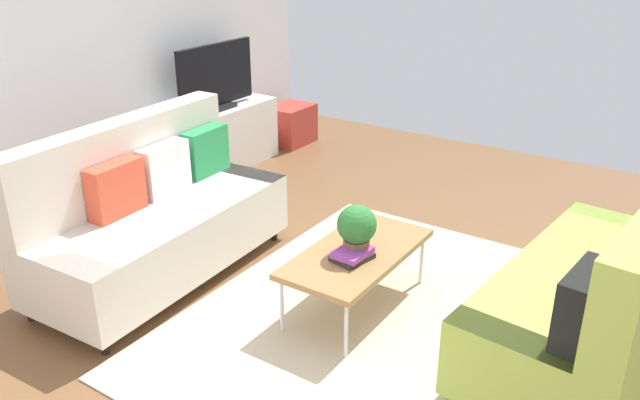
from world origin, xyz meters
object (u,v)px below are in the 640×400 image
Objects in this scene: tv at (216,78)px; storage_trunk at (291,124)px; vase_0 at (170,115)px; bottle_0 at (187,111)px; couch_green at (602,294)px; couch_beige at (154,215)px; potted_plant at (357,228)px; coffee_table at (357,254)px; table_book_0 at (352,257)px; tv_console at (219,139)px; bottle_1 at (194,105)px.

tv is 1.92× the size of storage_trunk.
tv reaches higher than vase_0.
couch_green is at bearing -100.73° from bottle_0.
couch_beige is at bearing 108.82° from couch_green.
couch_green is at bearing -76.87° from potted_plant.
bottle_0 is at bearing 67.53° from coffee_table.
potted_plant is (0.34, -1.44, 0.15)m from couch_beige.
vase_0 reaches higher than coffee_table.
couch_beige reaches higher than table_book_0.
table_book_0 is at bearing -111.02° from vase_0.
table_book_0 reaches higher than coffee_table.
tv_console is 2.94m from potted_plant.
couch_green is 4.08m from tv_console.
coffee_table is 0.22m from potted_plant.
bottle_0 is (1.01, 2.45, 0.33)m from coffee_table.
potted_plant is at bearing -137.14° from storage_trunk.
bottle_0 is at bearing 66.79° from potted_plant.
potted_plant is 0.18m from table_book_0.
bottle_0 reaches higher than potted_plant.
couch_green is at bearing -120.82° from storage_trunk.
bottle_1 is (-0.35, -0.02, -0.19)m from tv.
couch_green reaches higher than storage_trunk.
storage_trunk is at bearing -2.37° from bottle_1.
couch_beige is 8.07× the size of table_book_0.
tv reaches higher than couch_green.
potted_plant is at bearing -121.02° from tv.
couch_beige is 1.76m from bottle_0.
bottle_1 reaches higher than storage_trunk.
couch_beige is 2.18m from tv.
bottle_0 is (-0.44, -0.04, 0.40)m from tv_console.
storage_trunk is 1.55m from bottle_1.
bottle_1 is (1.49, 1.03, 0.31)m from couch_beige.
storage_trunk is at bearing 42.25° from table_book_0.
vase_0 is (0.87, 2.54, 0.31)m from coffee_table.
potted_plant is 2.73m from bottle_1.
tv is 8.07× the size of vase_0.
coffee_table is 2.71m from bottle_1.
couch_beige is 0.98× the size of couch_green.
tv is 6.08× the size of bottle_0.
couch_beige is 1.49m from potted_plant.
couch_beige is at bearing -161.83° from storage_trunk.
tv is at bearing 59.56° from coffee_table.
couch_green is 3.97m from bottle_1.
vase_0 is (0.99, 2.58, 0.27)m from table_book_0.
potted_plant is at bearing -114.97° from bottle_1.
coffee_table is (-0.28, 1.42, -0.05)m from couch_green.
couch_green is 4.09m from tv.
tv is at bearing 57.93° from table_book_0.
bottle_0 is (1.40, 1.03, 0.27)m from couch_beige.
tv_console is at bearing 5.22° from bottle_0.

